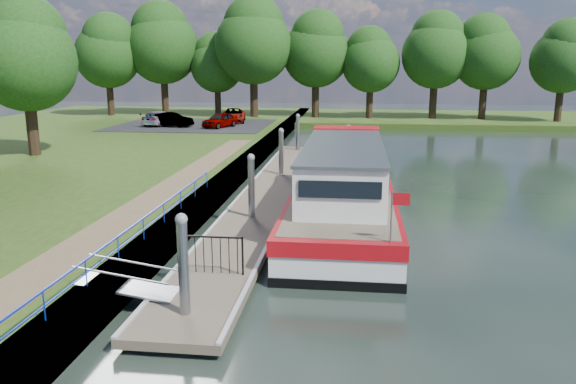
# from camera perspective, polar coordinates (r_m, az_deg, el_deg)

# --- Properties ---
(ground) EXTENTS (160.00, 160.00, 0.00)m
(ground) POSITION_cam_1_polar(r_m,az_deg,el_deg) (14.91, -9.74, -12.64)
(ground) COLOR black
(ground) RESTS_ON ground
(bank_edge) EXTENTS (1.10, 90.00, 0.78)m
(bank_edge) POSITION_cam_1_polar(r_m,az_deg,el_deg) (29.25, -6.30, 1.00)
(bank_edge) COLOR #473D2D
(bank_edge) RESTS_ON ground
(far_bank) EXTENTS (60.00, 18.00, 0.60)m
(far_bank) POSITION_cam_1_polar(r_m,az_deg,el_deg) (65.63, 13.90, 7.22)
(far_bank) COLOR #263E11
(far_bank) RESTS_ON ground
(footpath) EXTENTS (1.60, 40.00, 0.05)m
(footpath) POSITION_cam_1_polar(r_m,az_deg,el_deg) (23.18, -14.70, -1.46)
(footpath) COLOR brown
(footpath) RESTS_ON riverbank
(carpark) EXTENTS (14.00, 12.00, 0.06)m
(carpark) POSITION_cam_1_polar(r_m,az_deg,el_deg) (53.33, -9.63, 6.73)
(carpark) COLOR black
(carpark) RESTS_ON riverbank
(blue_fence) EXTENTS (0.04, 18.04, 0.72)m
(blue_fence) POSITION_cam_1_polar(r_m,az_deg,el_deg) (17.98, -15.64, -3.97)
(blue_fence) COLOR #0C2DBF
(blue_fence) RESTS_ON riverbank
(pontoon) EXTENTS (2.50, 30.00, 0.56)m
(pontoon) POSITION_cam_1_polar(r_m,az_deg,el_deg) (26.90, -1.95, -0.42)
(pontoon) COLOR brown
(pontoon) RESTS_ON ground
(mooring_piles) EXTENTS (0.30, 27.30, 3.55)m
(mooring_piles) POSITION_cam_1_polar(r_m,az_deg,el_deg) (26.67, -1.97, 1.87)
(mooring_piles) COLOR gray
(mooring_piles) RESTS_ON ground
(gangway) EXTENTS (2.58, 1.00, 0.92)m
(gangway) POSITION_cam_1_polar(r_m,az_deg,el_deg) (15.69, -15.88, -9.15)
(gangway) COLOR #A5A8AD
(gangway) RESTS_ON ground
(gate_panel) EXTENTS (1.85, 0.05, 1.15)m
(gate_panel) POSITION_cam_1_polar(r_m,az_deg,el_deg) (16.45, -7.73, -5.78)
(gate_panel) COLOR black
(gate_panel) RESTS_ON ground
(barge) EXTENTS (4.36, 21.15, 4.78)m
(barge) POSITION_cam_1_polar(r_m,az_deg,el_deg) (26.12, 5.76, 1.15)
(barge) COLOR black
(barge) RESTS_ON ground
(horizon_trees) EXTENTS (54.38, 10.03, 12.87)m
(horizon_trees) POSITION_cam_1_polar(r_m,az_deg,el_deg) (61.82, 1.66, 14.36)
(horizon_trees) COLOR #332316
(horizon_trees) RESTS_ON ground
(bank_tree_a) EXTENTS (6.12, 6.12, 9.72)m
(bank_tree_a) POSITION_cam_1_polar(r_m,az_deg,el_deg) (38.56, -25.09, 12.68)
(bank_tree_a) COLOR #332316
(bank_tree_a) RESTS_ON riverbank
(car_a) EXTENTS (2.96, 4.17, 1.32)m
(car_a) POSITION_cam_1_polar(r_m,az_deg,el_deg) (50.63, -6.92, 7.28)
(car_a) COLOR #999999
(car_a) RESTS_ON carpark
(car_b) EXTENTS (4.02, 1.86, 1.28)m
(car_b) POSITION_cam_1_polar(r_m,az_deg,el_deg) (51.78, -11.76, 7.21)
(car_b) COLOR #999999
(car_b) RESTS_ON carpark
(car_c) EXTENTS (2.57, 4.68, 1.29)m
(car_c) POSITION_cam_1_polar(r_m,az_deg,el_deg) (53.36, -12.87, 7.32)
(car_c) COLOR #999999
(car_c) RESTS_ON carpark
(car_d) EXTENTS (2.90, 5.05, 1.32)m
(car_d) POSITION_cam_1_polar(r_m,az_deg,el_deg) (54.96, -5.58, 7.75)
(car_d) COLOR #999999
(car_d) RESTS_ON carpark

